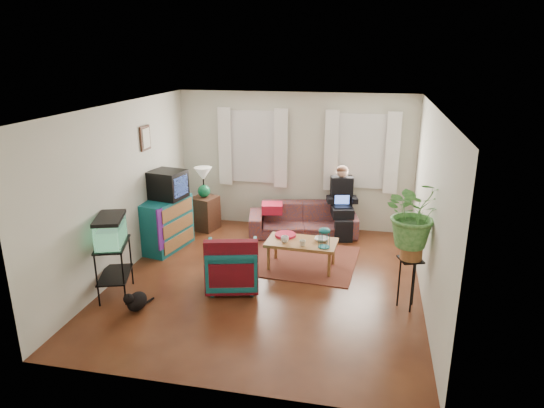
% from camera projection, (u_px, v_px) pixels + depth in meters
% --- Properties ---
extents(floor, '(4.50, 5.00, 0.01)m').
position_uv_depth(floor, '(267.00, 281.00, 7.32)').
color(floor, '#4F2B14').
rests_on(floor, ground).
extents(ceiling, '(4.50, 5.00, 0.01)m').
position_uv_depth(ceiling, '(266.00, 107.00, 6.52)').
color(ceiling, white).
rests_on(ceiling, wall_back).
extents(wall_back, '(4.50, 0.01, 2.60)m').
position_uv_depth(wall_back, '(295.00, 161.00, 9.25)').
color(wall_back, silver).
rests_on(wall_back, floor).
extents(wall_front, '(4.50, 0.01, 2.60)m').
position_uv_depth(wall_front, '(209.00, 275.00, 4.59)').
color(wall_front, silver).
rests_on(wall_front, floor).
extents(wall_left, '(0.01, 5.00, 2.60)m').
position_uv_depth(wall_left, '(122.00, 190.00, 7.36)').
color(wall_left, silver).
rests_on(wall_left, floor).
extents(wall_right, '(0.01, 5.00, 2.60)m').
position_uv_depth(wall_right, '(430.00, 209.00, 6.48)').
color(wall_right, silver).
rests_on(wall_right, floor).
extents(window_left, '(1.08, 0.04, 1.38)m').
position_uv_depth(window_left, '(254.00, 147.00, 9.31)').
color(window_left, white).
rests_on(window_left, wall_back).
extents(window_right, '(1.08, 0.04, 1.38)m').
position_uv_depth(window_right, '(362.00, 151.00, 8.91)').
color(window_right, white).
rests_on(window_right, wall_back).
extents(curtains_left, '(1.36, 0.06, 1.50)m').
position_uv_depth(curtains_left, '(253.00, 148.00, 9.24)').
color(curtains_left, white).
rests_on(curtains_left, wall_back).
extents(curtains_right, '(1.36, 0.06, 1.50)m').
position_uv_depth(curtains_right, '(361.00, 152.00, 8.84)').
color(curtains_right, white).
rests_on(curtains_right, wall_back).
extents(picture_frame, '(0.04, 0.32, 0.40)m').
position_uv_depth(picture_frame, '(146.00, 138.00, 7.95)').
color(picture_frame, '#3D2616').
rests_on(picture_frame, wall_left).
extents(area_rug, '(2.11, 1.74, 0.01)m').
position_uv_depth(area_rug, '(295.00, 259.00, 8.06)').
color(area_rug, brown).
rests_on(area_rug, floor).
extents(sofa, '(2.11, 1.18, 0.78)m').
position_uv_depth(sofa, '(303.00, 215.00, 9.06)').
color(sofa, brown).
rests_on(sofa, floor).
extents(seated_person, '(0.61, 0.70, 1.19)m').
position_uv_depth(seated_person, '(342.00, 204.00, 9.00)').
color(seated_person, black).
rests_on(seated_person, sofa).
extents(side_table, '(0.54, 0.54, 0.65)m').
position_uv_depth(side_table, '(205.00, 213.00, 9.35)').
color(side_table, '#372214').
rests_on(side_table, floor).
extents(table_lamp, '(0.41, 0.41, 0.59)m').
position_uv_depth(table_lamp, '(204.00, 183.00, 9.17)').
color(table_lamp, white).
rests_on(table_lamp, side_table).
extents(dresser, '(0.69, 1.08, 0.90)m').
position_uv_depth(dresser, '(166.00, 224.00, 8.41)').
color(dresser, navy).
rests_on(dresser, floor).
extents(crt_tv, '(0.64, 0.60, 0.48)m').
position_uv_depth(crt_tv, '(168.00, 184.00, 8.27)').
color(crt_tv, black).
rests_on(crt_tv, dresser).
extents(aquarium_stand, '(0.59, 0.79, 0.78)m').
position_uv_depth(aquarium_stand, '(115.00, 270.00, 6.80)').
color(aquarium_stand, black).
rests_on(aquarium_stand, floor).
extents(aquarium, '(0.53, 0.71, 0.41)m').
position_uv_depth(aquarium, '(110.00, 230.00, 6.62)').
color(aquarium, '#7FD899').
rests_on(aquarium, aquarium_stand).
extents(black_cat, '(0.33, 0.41, 0.31)m').
position_uv_depth(black_cat, '(137.00, 300.00, 6.47)').
color(black_cat, black).
rests_on(black_cat, floor).
extents(armchair, '(0.87, 0.84, 0.75)m').
position_uv_depth(armchair, '(232.00, 263.00, 7.04)').
color(armchair, '#105F65').
rests_on(armchair, floor).
extents(serape_throw, '(0.77, 0.35, 0.61)m').
position_uv_depth(serape_throw, '(231.00, 262.00, 6.72)').
color(serape_throw, '#9E0A0A').
rests_on(serape_throw, armchair).
extents(coffee_table, '(1.13, 0.66, 0.46)m').
position_uv_depth(coffee_table, '(301.00, 254.00, 7.70)').
color(coffee_table, brown).
rests_on(coffee_table, floor).
extents(cup_a, '(0.13, 0.13, 0.10)m').
position_uv_depth(cup_a, '(285.00, 239.00, 7.59)').
color(cup_a, white).
rests_on(cup_a, coffee_table).
extents(cup_b, '(0.10, 0.10, 0.09)m').
position_uv_depth(cup_b, '(302.00, 243.00, 7.44)').
color(cup_b, beige).
rests_on(cup_b, coffee_table).
extents(bowl, '(0.23, 0.23, 0.05)m').
position_uv_depth(bowl, '(321.00, 239.00, 7.64)').
color(bowl, white).
rests_on(bowl, coffee_table).
extents(snack_tray, '(0.36, 0.36, 0.04)m').
position_uv_depth(snack_tray, '(285.00, 235.00, 7.84)').
color(snack_tray, '#B21414').
rests_on(snack_tray, coffee_table).
extents(birdcage, '(0.19, 0.19, 0.32)m').
position_uv_depth(birdcage, '(324.00, 238.00, 7.35)').
color(birdcage, '#115B6B').
rests_on(birdcage, coffee_table).
extents(plant_stand, '(0.39, 0.39, 0.72)m').
position_uv_depth(plant_stand, '(408.00, 283.00, 6.46)').
color(plant_stand, black).
rests_on(plant_stand, floor).
extents(potted_plant, '(1.01, 0.94, 0.91)m').
position_uv_depth(potted_plant, '(414.00, 223.00, 6.20)').
color(potted_plant, '#599947').
rests_on(potted_plant, plant_stand).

